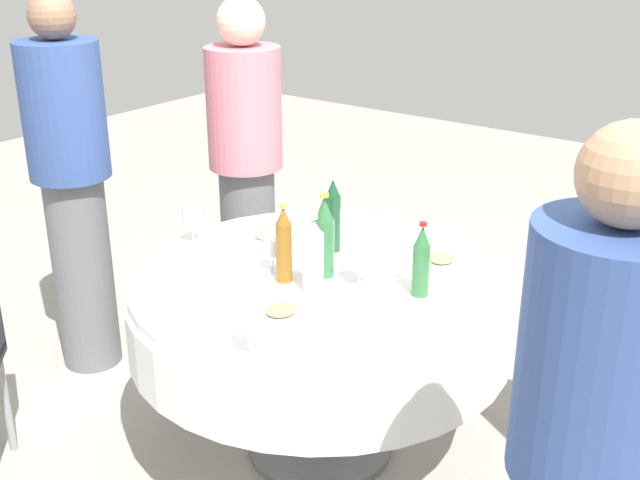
{
  "coord_description": "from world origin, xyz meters",
  "views": [
    {
      "loc": [
        2.09,
        1.55,
        1.95
      ],
      "look_at": [
        0.0,
        0.0,
        0.88
      ],
      "focal_mm": 45.16,
      "sensor_mm": 36.0,
      "label": 1
    }
  ],
  "objects": [
    {
      "name": "person_front",
      "position": [
        -0.58,
        -0.85,
        0.85
      ],
      "size": [
        0.34,
        0.34,
        1.61
      ],
      "rotation": [
        0.0,
        0.0,
        2.55
      ],
      "color": "slate",
      "rests_on": "ground_plane"
    },
    {
      "name": "wine_glass_near",
      "position": [
        0.07,
        -0.16,
        0.83
      ],
      "size": [
        0.07,
        0.07,
        0.13
      ],
      "color": "white",
      "rests_on": "dining_table"
    },
    {
      "name": "plate_right",
      "position": [
        0.37,
        -0.25,
        0.75
      ],
      "size": [
        0.22,
        0.22,
        0.02
      ],
      "color": "white",
      "rests_on": "dining_table"
    },
    {
      "name": "bottle_dark_green_mid",
      "position": [
        -0.22,
        -0.1,
        0.88
      ],
      "size": [
        0.06,
        0.06,
        0.3
      ],
      "color": "#194728",
      "rests_on": "dining_table"
    },
    {
      "name": "ground_plane",
      "position": [
        0.0,
        0.0,
        0.0
      ],
      "size": [
        10.0,
        10.0,
        0.0
      ],
      "primitive_type": "plane",
      "color": "gray"
    },
    {
      "name": "dining_table",
      "position": [
        0.0,
        0.0,
        0.59
      ],
      "size": [
        1.38,
        1.38,
        0.74
      ],
      "color": "white",
      "rests_on": "ground_plane"
    },
    {
      "name": "plate_left",
      "position": [
        -0.14,
        -0.37,
        0.75
      ],
      "size": [
        0.23,
        0.23,
        0.04
      ],
      "color": "white",
      "rests_on": "dining_table"
    },
    {
      "name": "bottle_green_west",
      "position": [
        -0.01,
        0.01,
        0.88
      ],
      "size": [
        0.07,
        0.07,
        0.31
      ],
      "color": "#2D6B38",
      "rests_on": "dining_table"
    },
    {
      "name": "bottle_clear_inner",
      "position": [
        0.12,
        0.06,
        0.87
      ],
      "size": [
        0.07,
        0.07,
        0.28
      ],
      "color": "silver",
      "rests_on": "dining_table"
    },
    {
      "name": "bottle_amber_north",
      "position": [
        0.11,
        -0.08,
        0.87
      ],
      "size": [
        0.06,
        0.06,
        0.29
      ],
      "color": "#8C5619",
      "rests_on": "dining_table"
    },
    {
      "name": "wine_glass_far",
      "position": [
        0.04,
        -0.59,
        0.85
      ],
      "size": [
        0.07,
        0.07,
        0.15
      ],
      "color": "white",
      "rests_on": "dining_table"
    },
    {
      "name": "wine_glass_mid",
      "position": [
        0.56,
        0.16,
        0.85
      ],
      "size": [
        0.07,
        0.07,
        0.16
      ],
      "color": "white",
      "rests_on": "dining_table"
    },
    {
      "name": "plate_east",
      "position": [
        0.33,
        0.09,
        0.75
      ],
      "size": [
        0.24,
        0.24,
        0.04
      ],
      "color": "white",
      "rests_on": "dining_table"
    },
    {
      "name": "bottle_green_front",
      "position": [
        -0.08,
        0.36,
        0.86
      ],
      "size": [
        0.06,
        0.06,
        0.26
      ],
      "color": "#2D6B38",
      "rests_on": "dining_table"
    },
    {
      "name": "knife_west",
      "position": [
        0.13,
        0.29,
        0.74
      ],
      "size": [
        0.17,
        0.08,
        0.0
      ],
      "primitive_type": "cube",
      "rotation": [
        0.0,
        0.0,
        3.51
      ],
      "color": "silver",
      "rests_on": "dining_table"
    },
    {
      "name": "folded_napkin",
      "position": [
        0.12,
        -0.39,
        0.75
      ],
      "size": [
        0.15,
        0.15,
        0.02
      ],
      "primitive_type": "cube",
      "rotation": [
        0.0,
        0.0,
        0.29
      ],
      "color": "white",
      "rests_on": "dining_table"
    },
    {
      "name": "person_west",
      "position": [
        0.09,
        -1.25,
        0.87
      ],
      "size": [
        0.34,
        0.34,
        1.66
      ],
      "rotation": [
        0.0,
        0.0,
        3.22
      ],
      "color": "slate",
      "rests_on": "ground_plane"
    },
    {
      "name": "plate_outer",
      "position": [
        -0.34,
        0.3,
        0.75
      ],
      "size": [
        0.23,
        0.23,
        0.04
      ],
      "color": "white",
      "rests_on": "dining_table"
    },
    {
      "name": "person_inner",
      "position": [
        0.63,
        1.17,
        0.84
      ],
      "size": [
        0.34,
        0.34,
        1.6
      ],
      "rotation": [
        0.0,
        0.0,
        -0.49
      ],
      "color": "#26262B",
      "rests_on": "ground_plane"
    },
    {
      "name": "wine_glass_north",
      "position": [
        -0.02,
        0.15,
        0.84
      ],
      "size": [
        0.07,
        0.07,
        0.14
      ],
      "color": "white",
      "rests_on": "dining_table"
    }
  ]
}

